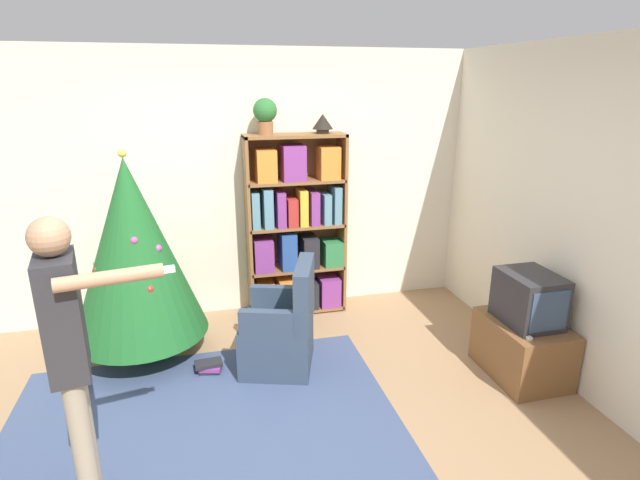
% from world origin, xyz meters
% --- Properties ---
extents(ground_plane, '(14.00, 14.00, 0.00)m').
position_xyz_m(ground_plane, '(0.00, 0.00, 0.00)').
color(ground_plane, '#9E7A56').
extents(wall_back, '(8.00, 0.10, 2.60)m').
position_xyz_m(wall_back, '(0.00, 2.06, 1.30)').
color(wall_back, silver).
rests_on(wall_back, ground_plane).
extents(wall_right, '(0.10, 8.00, 2.60)m').
position_xyz_m(wall_right, '(2.30, 0.00, 1.30)').
color(wall_right, silver).
rests_on(wall_right, ground_plane).
extents(area_rug, '(2.70, 1.88, 0.01)m').
position_xyz_m(area_rug, '(-0.54, 0.22, 0.00)').
color(area_rug, '#3D4C70').
rests_on(area_rug, ground_plane).
extents(bookshelf, '(0.97, 0.32, 1.81)m').
position_xyz_m(bookshelf, '(0.45, 1.82, 0.86)').
color(bookshelf, brown).
rests_on(bookshelf, ground_plane).
extents(tv_stand, '(0.51, 0.71, 0.47)m').
position_xyz_m(tv_stand, '(1.98, 0.20, 0.24)').
color(tv_stand, brown).
rests_on(tv_stand, ground_plane).
extents(television, '(0.38, 0.48, 0.41)m').
position_xyz_m(television, '(1.98, 0.20, 0.67)').
color(television, '#28282D').
rests_on(television, tv_stand).
extents(game_remote, '(0.04, 0.12, 0.02)m').
position_xyz_m(game_remote, '(1.82, -0.01, 0.48)').
color(game_remote, white).
rests_on(game_remote, tv_stand).
extents(christmas_tree, '(1.11, 1.11, 1.79)m').
position_xyz_m(christmas_tree, '(-1.01, 1.28, 0.97)').
color(christmas_tree, '#4C3323').
rests_on(christmas_tree, ground_plane).
extents(armchair, '(0.71, 0.71, 0.92)m').
position_xyz_m(armchair, '(0.12, 0.79, 0.32)').
color(armchair, '#334256').
rests_on(armchair, ground_plane).
extents(standing_person, '(0.68, 0.46, 1.68)m').
position_xyz_m(standing_person, '(-1.16, -0.36, 1.00)').
color(standing_person, '#9E937F').
rests_on(standing_person, ground_plane).
extents(potted_plant, '(0.22, 0.22, 0.33)m').
position_xyz_m(potted_plant, '(0.19, 1.83, 2.00)').
color(potted_plant, '#935B38').
rests_on(potted_plant, bookshelf).
extents(table_lamp, '(0.20, 0.20, 0.18)m').
position_xyz_m(table_lamp, '(0.73, 1.83, 1.92)').
color(table_lamp, '#473828').
rests_on(table_lamp, bookshelf).
extents(book_pile_near_tree, '(0.23, 0.17, 0.09)m').
position_xyz_m(book_pile_near_tree, '(-0.47, 0.85, 0.05)').
color(book_pile_near_tree, '#232328').
rests_on(book_pile_near_tree, ground_plane).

